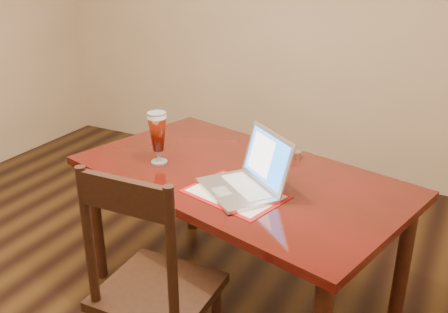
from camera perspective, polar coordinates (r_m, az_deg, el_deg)
The scene contains 2 objects.
dining_table at distance 2.49m, azimuth 1.48°, elevation -3.65°, with size 1.80×1.29×1.03m.
dining_chair at distance 2.12m, azimuth -8.13°, elevation -14.80°, with size 0.47×0.45×1.07m.
Camera 1 is at (1.45, -1.38, 1.79)m, focal length 40.00 mm.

